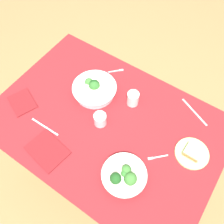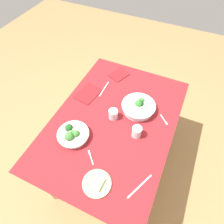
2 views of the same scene
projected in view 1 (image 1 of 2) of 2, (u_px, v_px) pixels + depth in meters
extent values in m
plane|color=#9E7547|center=(108.00, 165.00, 2.00)|extent=(6.00, 6.00, 0.00)
cube|color=maroon|center=(107.00, 123.00, 1.38)|extent=(1.29, 0.90, 0.01)
cube|color=tan|center=(107.00, 125.00, 1.40)|extent=(1.25, 0.87, 0.02)
cylinder|color=tan|center=(16.00, 146.00, 1.71)|extent=(0.07, 0.07, 0.69)
cylinder|color=tan|center=(77.00, 81.00, 2.01)|extent=(0.07, 0.07, 0.69)
cylinder|color=tan|center=(200.00, 151.00, 1.69)|extent=(0.07, 0.07, 0.69)
cylinder|color=white|center=(95.00, 90.00, 1.47)|extent=(0.24, 0.24, 0.05)
cylinder|color=white|center=(94.00, 87.00, 1.44)|extent=(0.26, 0.26, 0.01)
sphere|color=#1E511E|center=(94.00, 85.00, 1.43)|extent=(0.06, 0.06, 0.06)
sphere|color=#33702D|center=(94.00, 86.00, 1.43)|extent=(0.07, 0.07, 0.07)
sphere|color=#3D7A33|center=(89.00, 82.00, 1.45)|extent=(0.05, 0.05, 0.05)
cylinder|color=beige|center=(94.00, 86.00, 1.43)|extent=(0.10, 0.10, 0.01)
cylinder|color=silver|center=(124.00, 176.00, 1.21)|extent=(0.20, 0.20, 0.04)
cylinder|color=silver|center=(124.00, 174.00, 1.19)|extent=(0.23, 0.23, 0.01)
sphere|color=#1E511E|center=(116.00, 178.00, 1.16)|extent=(0.06, 0.06, 0.06)
sphere|color=#3D7A33|center=(130.00, 179.00, 1.16)|extent=(0.06, 0.06, 0.06)
sphere|color=#33702D|center=(124.00, 174.00, 1.18)|extent=(0.04, 0.04, 0.04)
sphere|color=#3D7A33|center=(126.00, 170.00, 1.19)|extent=(0.05, 0.05, 0.05)
cylinder|color=beige|center=(124.00, 173.00, 1.18)|extent=(0.07, 0.07, 0.01)
cylinder|color=#B7D684|center=(192.00, 153.00, 1.28)|extent=(0.18, 0.18, 0.01)
cube|color=beige|center=(193.00, 152.00, 1.27)|extent=(0.08, 0.08, 0.02)
cube|color=#9E703D|center=(190.00, 158.00, 1.25)|extent=(0.08, 0.01, 0.02)
cylinder|color=silver|center=(133.00, 98.00, 1.41)|extent=(0.07, 0.07, 0.09)
cylinder|color=silver|center=(100.00, 119.00, 1.35)|extent=(0.07, 0.07, 0.08)
cube|color=#B7B7BC|center=(161.00, 157.00, 1.28)|extent=(0.06, 0.06, 0.00)
cube|color=#B7B7BC|center=(151.00, 158.00, 1.27)|extent=(0.03, 0.03, 0.00)
cube|color=#B7B7BC|center=(114.00, 71.00, 1.57)|extent=(0.06, 0.06, 0.00)
cube|color=#B7B7BC|center=(121.00, 70.00, 1.58)|extent=(0.03, 0.03, 0.00)
cube|color=#B7B7BC|center=(45.00, 127.00, 1.37)|extent=(0.19, 0.01, 0.00)
cube|color=#B7B7BC|center=(194.00, 112.00, 1.42)|extent=(0.20, 0.10, 0.00)
cube|color=maroon|center=(22.00, 102.00, 1.45)|extent=(0.20, 0.18, 0.01)
cube|color=maroon|center=(47.00, 150.00, 1.29)|extent=(0.23, 0.19, 0.01)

